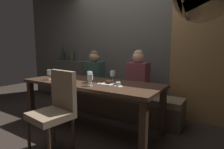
% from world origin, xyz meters
% --- Properties ---
extents(ground, '(9.00, 9.00, 0.00)m').
position_xyz_m(ground, '(0.00, 0.00, 0.00)').
color(ground, black).
extents(back_wall_tiled, '(6.00, 0.12, 3.00)m').
position_xyz_m(back_wall_tiled, '(0.00, 1.22, 1.50)').
color(back_wall_tiled, '#4C4944').
rests_on(back_wall_tiled, ground).
extents(arched_door, '(0.90, 0.05, 2.55)m').
position_xyz_m(arched_door, '(1.35, 1.15, 1.36)').
color(arched_door, olive).
rests_on(arched_door, ground).
extents(back_counter, '(1.10, 0.28, 0.95)m').
position_xyz_m(back_counter, '(-1.55, 1.04, 0.47)').
color(back_counter, '#413E3A').
rests_on(back_counter, ground).
extents(dining_table, '(2.20, 0.84, 0.74)m').
position_xyz_m(dining_table, '(0.00, 0.00, 0.65)').
color(dining_table, '#342217').
rests_on(dining_table, ground).
extents(banquette_bench, '(2.50, 0.44, 0.45)m').
position_xyz_m(banquette_bench, '(0.00, 0.70, 0.23)').
color(banquette_bench, '#4A3C2E').
rests_on(banquette_bench, ground).
extents(chair_near_side, '(0.49, 0.49, 0.98)m').
position_xyz_m(chair_near_side, '(0.05, -0.72, 0.56)').
color(chair_near_side, '#3D281C').
rests_on(chair_near_side, ground).
extents(diner_redhead, '(0.36, 0.24, 0.76)m').
position_xyz_m(diner_redhead, '(-0.45, 0.67, 0.81)').
color(diner_redhead, '#2D473D').
rests_on(diner_redhead, banquette_bench).
extents(diner_bearded, '(0.36, 0.24, 0.78)m').
position_xyz_m(diner_bearded, '(0.47, 0.71, 0.82)').
color(diner_bearded, brown).
rests_on(diner_bearded, banquette_bench).
extents(wine_bottle_dark_red, '(0.08, 0.08, 0.33)m').
position_xyz_m(wine_bottle_dark_red, '(-1.74, 1.06, 1.07)').
color(wine_bottle_dark_red, black).
rests_on(wine_bottle_dark_red, back_counter).
extents(wine_bottle_pale_label, '(0.08, 0.08, 0.33)m').
position_xyz_m(wine_bottle_pale_label, '(-1.44, 1.05, 1.07)').
color(wine_bottle_pale_label, '#384728').
rests_on(wine_bottle_pale_label, back_counter).
extents(wine_glass_far_left, '(0.08, 0.08, 0.16)m').
position_xyz_m(wine_glass_far_left, '(0.01, -0.03, 0.86)').
color(wine_glass_far_left, silver).
rests_on(wine_glass_far_left, dining_table).
extents(wine_glass_end_left, '(0.08, 0.08, 0.16)m').
position_xyz_m(wine_glass_end_left, '(0.20, -0.25, 0.86)').
color(wine_glass_end_left, silver).
rests_on(wine_glass_end_left, dining_table).
extents(wine_glass_near_left, '(0.08, 0.08, 0.16)m').
position_xyz_m(wine_glass_near_left, '(0.08, -0.11, 0.85)').
color(wine_glass_near_left, silver).
rests_on(wine_glass_near_left, dining_table).
extents(wine_glass_far_right, '(0.08, 0.08, 0.16)m').
position_xyz_m(wine_glass_far_right, '(0.26, 0.23, 0.85)').
color(wine_glass_far_right, silver).
rests_on(wine_glass_far_right, dining_table).
extents(wine_glass_center_front, '(0.08, 0.08, 0.16)m').
position_xyz_m(wine_glass_center_front, '(-0.69, -0.22, 0.86)').
color(wine_glass_center_front, silver).
rests_on(wine_glass_center_front, dining_table).
extents(espresso_cup, '(0.12, 0.12, 0.06)m').
position_xyz_m(espresso_cup, '(0.55, -0.09, 0.77)').
color(espresso_cup, white).
rests_on(espresso_cup, dining_table).
extents(dessert_plate, '(0.19, 0.19, 0.05)m').
position_xyz_m(dessert_plate, '(0.34, -0.02, 0.75)').
color(dessert_plate, white).
rests_on(dessert_plate, dining_table).
extents(fork_on_table, '(0.08, 0.16, 0.01)m').
position_xyz_m(fork_on_table, '(0.20, -0.05, 0.74)').
color(fork_on_table, silver).
rests_on(fork_on_table, dining_table).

